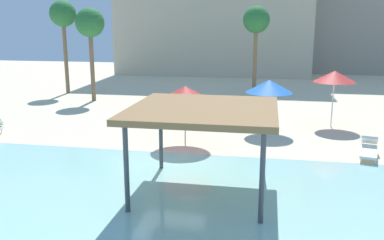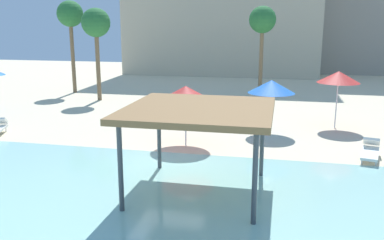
% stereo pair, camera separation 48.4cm
% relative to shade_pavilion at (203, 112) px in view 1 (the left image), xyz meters
% --- Properties ---
extents(ground_plane, '(80.00, 80.00, 0.00)m').
position_rel_shade_pavilion_xyz_m(ground_plane, '(-1.59, 2.09, -2.51)').
color(ground_plane, beige).
extents(lagoon_water, '(44.00, 13.50, 0.04)m').
position_rel_shade_pavilion_xyz_m(lagoon_water, '(-1.59, -3.16, -2.49)').
color(lagoon_water, '#99D1C6').
rests_on(lagoon_water, ground).
extents(shade_pavilion, '(4.29, 4.29, 2.68)m').
position_rel_shade_pavilion_xyz_m(shade_pavilion, '(0.00, 0.00, 0.00)').
color(shade_pavilion, '#42474C').
rests_on(shade_pavilion, ground).
extents(beach_umbrella_red_1, '(2.05, 2.05, 2.83)m').
position_rel_shade_pavilion_xyz_m(beach_umbrella_red_1, '(5.03, 9.42, 0.03)').
color(beach_umbrella_red_1, silver).
rests_on(beach_umbrella_red_1, ground).
extents(beach_umbrella_red_2, '(2.42, 2.42, 2.56)m').
position_rel_shade_pavilion_xyz_m(beach_umbrella_red_2, '(-1.54, 4.82, -0.28)').
color(beach_umbrella_red_2, silver).
rests_on(beach_umbrella_red_2, ground).
extents(beach_umbrella_blue_4, '(2.18, 2.18, 2.53)m').
position_rel_shade_pavilion_xyz_m(beach_umbrella_blue_4, '(1.88, 7.67, -0.28)').
color(beach_umbrella_blue_4, silver).
rests_on(beach_umbrella_blue_4, ground).
extents(lounge_chair_0, '(1.53, 1.92, 0.74)m').
position_rel_shade_pavilion_xyz_m(lounge_chair_0, '(-0.15, 8.77, -2.18)').
color(lounge_chair_0, white).
rests_on(lounge_chair_0, ground).
extents(lounge_chair_1, '(1.01, 1.98, 0.74)m').
position_rel_shade_pavilion_xyz_m(lounge_chair_1, '(5.78, 4.58, -2.18)').
color(lounge_chair_1, white).
rests_on(lounge_chair_1, ground).
extents(palm_tree_0, '(1.90, 1.90, 6.12)m').
position_rel_shade_pavilion_xyz_m(palm_tree_0, '(-9.77, 14.13, 2.51)').
color(palm_tree_0, brown).
rests_on(palm_tree_0, ground).
extents(palm_tree_1, '(1.90, 1.90, 6.33)m').
position_rel_shade_pavilion_xyz_m(palm_tree_1, '(0.81, 18.58, 2.72)').
color(palm_tree_1, brown).
rests_on(palm_tree_1, ground).
extents(palm_tree_2, '(1.90, 1.90, 6.76)m').
position_rel_shade_pavilion_xyz_m(palm_tree_2, '(-13.02, 16.78, 3.12)').
color(palm_tree_2, brown).
rests_on(palm_tree_2, ground).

